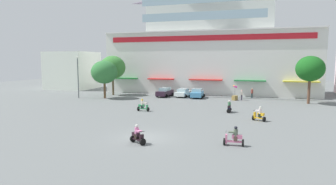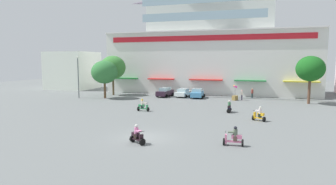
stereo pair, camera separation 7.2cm
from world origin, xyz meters
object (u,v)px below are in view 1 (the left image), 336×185
object	(u,v)px
streetlamp_near	(78,74)
balloon_vendor_cart	(235,95)
parked_car_2	(197,93)
scooter_rider_4	(138,136)
plaza_tree_0	(104,72)
plaza_tree_2	(113,67)
parked_car_0	(165,92)
plaza_tree_1	(310,69)
scooter_rider_0	(229,107)
parked_car_1	(183,93)
scooter_rider_3	(143,106)
scooter_rider_1	(259,115)
pedestrian_0	(252,92)
scooter_rider_2	(234,138)
pedestrian_1	(242,94)

from	to	relation	value
streetlamp_near	balloon_vendor_cart	xyz separation A→B (m)	(25.62, 4.60, -3.20)
streetlamp_near	balloon_vendor_cart	size ratio (longest dim) A/B	2.84
parked_car_2	scooter_rider_4	bearing A→B (deg)	-88.85
plaza_tree_0	plaza_tree_2	bearing A→B (deg)	99.96
parked_car_0	parked_car_2	xyz separation A→B (m)	(5.80, -0.14, -0.00)
plaza_tree_1	scooter_rider_0	world-z (taller)	plaza_tree_1
parked_car_1	plaza_tree_1	bearing A→B (deg)	-7.59
plaza_tree_0	scooter_rider_3	bearing A→B (deg)	-41.95
scooter_rider_1	scooter_rider_4	world-z (taller)	scooter_rider_1
scooter_rider_3	scooter_rider_4	distance (m)	13.93
scooter_rider_0	scooter_rider_3	size ratio (longest dim) A/B	0.98
plaza_tree_1	streetlamp_near	size ratio (longest dim) A/B	1.00
plaza_tree_1	scooter_rider_3	xyz separation A→B (m)	(-21.05, -12.59, -4.49)
plaza_tree_1	plaza_tree_0	bearing A→B (deg)	-174.61
parked_car_0	scooter_rider_4	size ratio (longest dim) A/B	3.13
pedestrian_0	streetlamp_near	distance (m)	29.60
plaza_tree_0	scooter_rider_3	distance (m)	14.83
scooter_rider_1	parked_car_1	bearing A→B (deg)	125.54
scooter_rider_2	scooter_rider_3	distance (m)	16.53
plaza_tree_1	streetlamp_near	world-z (taller)	streetlamp_near
plaza_tree_1	scooter_rider_0	bearing A→B (deg)	-135.72
balloon_vendor_cart	parked_car_2	bearing A→B (deg)	169.81
scooter_rider_4	balloon_vendor_cart	distance (m)	27.03
plaza_tree_2	parked_car_2	xyz separation A→B (m)	(15.64, 0.34, -4.28)
pedestrian_0	pedestrian_1	distance (m)	3.76
streetlamp_near	pedestrian_0	bearing A→B (deg)	16.29
plaza_tree_1	balloon_vendor_cart	bearing A→B (deg)	176.09
plaza_tree_2	balloon_vendor_cart	bearing A→B (deg)	-2.08
plaza_tree_1	parked_car_1	xyz separation A→B (m)	(-19.54, 2.60, -4.38)
plaza_tree_1	pedestrian_0	world-z (taller)	plaza_tree_1
plaza_tree_1	parked_car_0	xyz separation A→B (m)	(-22.68, 2.00, -4.32)
scooter_rider_1	streetlamp_near	xyz separation A→B (m)	(-28.93, 10.70, 3.43)
scooter_rider_3	plaza_tree_0	bearing A→B (deg)	138.05
scooter_rider_1	plaza_tree_1	bearing A→B (deg)	63.51
plaza_tree_0	scooter_rider_4	world-z (taller)	plaza_tree_0
plaza_tree_1	scooter_rider_0	size ratio (longest dim) A/B	4.61
pedestrian_1	streetlamp_near	distance (m)	27.28
plaza_tree_2	pedestrian_0	world-z (taller)	plaza_tree_2
parked_car_2	scooter_rider_2	size ratio (longest dim) A/B	2.66
streetlamp_near	balloon_vendor_cart	distance (m)	26.23
plaza_tree_0	streetlamp_near	bearing A→B (deg)	-168.82
plaza_tree_1	scooter_rider_0	xyz separation A→B (m)	(-10.64, -10.37, -4.48)
parked_car_2	balloon_vendor_cart	bearing A→B (deg)	-10.19
parked_car_1	pedestrian_1	bearing A→B (deg)	-9.26
scooter_rider_0	pedestrian_0	distance (m)	15.00
streetlamp_near	parked_car_2	bearing A→B (deg)	16.53
parked_car_2	pedestrian_0	distance (m)	9.29
plaza_tree_2	parked_car_1	bearing A→B (deg)	4.78
parked_car_0	scooter_rider_1	bearing A→B (deg)	-47.08
plaza_tree_0	plaza_tree_2	world-z (taller)	plaza_tree_2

